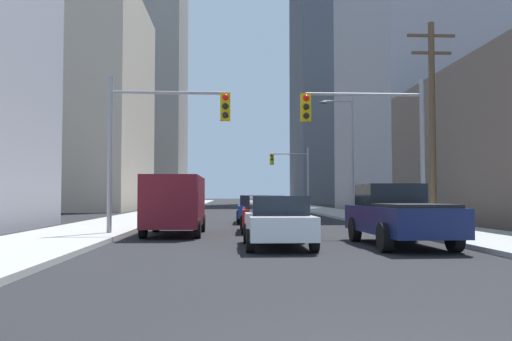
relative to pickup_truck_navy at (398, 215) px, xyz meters
name	(u,v)px	position (x,y,z in m)	size (l,w,h in m)	color
sidewalk_left	(171,209)	(-10.95, 38.02, -0.86)	(3.91, 160.00, 0.15)	#9E9E99
sidewalk_right	(316,209)	(3.62, 38.02, -0.86)	(3.91, 160.00, 0.15)	#9E9E99
pickup_truck_navy	(398,215)	(0.00, 0.00, 0.00)	(2.20, 5.46, 1.90)	#141E4C
cargo_van_maroon	(175,202)	(-7.24, 4.76, 0.35)	(2.16, 5.23, 2.26)	maroon
sedan_white	(278,221)	(-3.72, -0.43, -0.16)	(1.95, 4.21, 1.52)	white
sedan_red	(264,213)	(-3.69, 6.35, -0.16)	(1.95, 4.26, 1.52)	maroon
sedan_blue	(255,209)	(-3.77, 13.25, -0.16)	(1.95, 4.25, 1.52)	navy
traffic_signal_near_left	(163,127)	(-7.62, 4.01, 3.15)	(4.57, 0.44, 6.00)	gray
traffic_signal_near_right	(369,128)	(0.19, 4.01, 3.16)	(4.79, 0.44, 6.00)	gray
traffic_signal_far_right	(291,168)	(0.69, 34.13, 3.11)	(3.71, 0.44, 6.00)	gray
utility_pole_right	(432,119)	(4.01, 7.51, 4.03)	(2.20, 0.28, 9.39)	brown
street_lamp_right	(347,146)	(2.04, 16.30, 3.57)	(2.12, 0.32, 7.50)	gray
building_left_mid_office	(47,103)	(-24.00, 39.89, 10.05)	(19.25, 19.77, 21.97)	#B7A893
building_left_far_tower	(114,58)	(-25.58, 78.66, 24.67)	(24.57, 18.79, 51.20)	gray
building_right_mid_block	(461,65)	(16.62, 32.89, 12.86)	(19.94, 21.33, 27.59)	#93939E
building_right_far_highrise	(357,31)	(17.07, 75.23, 29.08)	(21.68, 19.21, 60.03)	#4C515B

